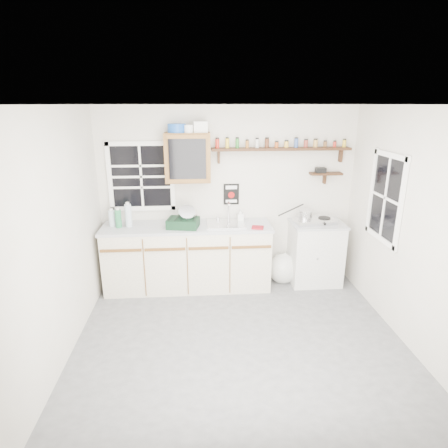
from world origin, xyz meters
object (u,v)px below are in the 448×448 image
(upper_cabinet, at_px, (188,158))
(spice_shelf, at_px, (280,148))
(hotplate, at_px, (314,221))
(right_cabinet, at_px, (315,252))
(dish_rack, at_px, (184,220))
(main_cabinet, at_px, (188,256))

(upper_cabinet, bearing_deg, spice_shelf, 3.13)
(upper_cabinet, relative_size, hotplate, 1.11)
(spice_shelf, bearing_deg, hotplate, -23.20)
(right_cabinet, relative_size, dish_rack, 1.99)
(main_cabinet, height_order, hotplate, hotplate)
(spice_shelf, relative_size, dish_rack, 4.17)
(right_cabinet, bearing_deg, main_cabinet, -179.21)
(main_cabinet, relative_size, hotplate, 3.95)
(spice_shelf, bearing_deg, right_cabinet, -19.25)
(dish_rack, bearing_deg, right_cabinet, 13.81)
(right_cabinet, distance_m, spice_shelf, 1.58)
(upper_cabinet, distance_m, dish_rack, 0.84)
(upper_cabinet, height_order, dish_rack, upper_cabinet)
(main_cabinet, bearing_deg, right_cabinet, 0.79)
(main_cabinet, relative_size, right_cabinet, 2.54)
(right_cabinet, bearing_deg, hotplate, -159.23)
(upper_cabinet, xyz_separation_m, dish_rack, (-0.07, -0.22, -0.81))
(right_cabinet, height_order, spice_shelf, spice_shelf)
(right_cabinet, relative_size, hotplate, 1.56)
(main_cabinet, xyz_separation_m, upper_cabinet, (0.03, 0.14, 1.36))
(upper_cabinet, distance_m, hotplate, 1.96)
(spice_shelf, bearing_deg, upper_cabinet, -176.87)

